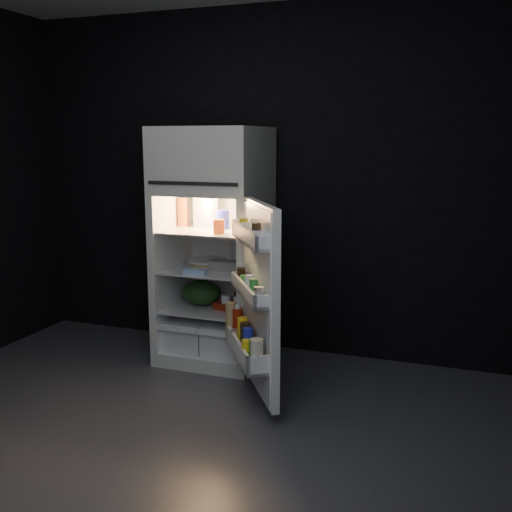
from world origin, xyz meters
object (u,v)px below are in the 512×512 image
at_px(refrigerator, 215,237).
at_px(yogurt_tray, 233,307).
at_px(egg_carton, 230,266).
at_px(milk_jug, 206,212).
at_px(fridge_door, 256,302).

distance_m(refrigerator, yogurt_tray, 0.55).
distance_m(egg_carton, yogurt_tray, 0.31).
bearing_deg(egg_carton, yogurt_tray, -26.82).
bearing_deg(milk_jug, fridge_door, -32.22).
bearing_deg(egg_carton, refrigerator, 153.21).
distance_m(refrigerator, milk_jug, 0.21).
bearing_deg(fridge_door, egg_carton, 124.73).
bearing_deg(refrigerator, yogurt_tray, -27.03).
bearing_deg(refrigerator, fridge_door, -49.86).
relative_size(refrigerator, milk_jug, 7.42).
xyz_separation_m(refrigerator, egg_carton, (0.16, -0.08, -0.19)).
height_order(refrigerator, yogurt_tray, refrigerator).
height_order(fridge_door, egg_carton, fridge_door).
xyz_separation_m(egg_carton, yogurt_tray, (0.03, -0.01, -0.31)).
height_order(refrigerator, milk_jug, refrigerator).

